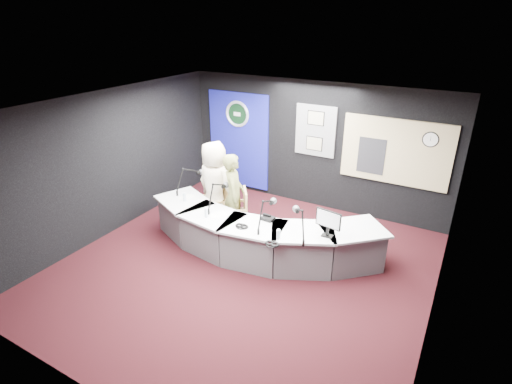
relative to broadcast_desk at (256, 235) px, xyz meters
The scene contains 33 objects.
ground 0.67m from the broadcast_desk, 84.81° to the right, with size 6.00×6.00×0.00m, color black.
ceiling 2.49m from the broadcast_desk, 84.81° to the right, with size 6.00×6.00×0.02m, color silver.
wall_back 2.66m from the broadcast_desk, 88.83° to the left, with size 6.00×0.02×2.80m, color black.
wall_front 3.70m from the broadcast_desk, 89.19° to the right, with size 6.00×0.02×2.80m, color black.
wall_left 3.17m from the broadcast_desk, 169.44° to the right, with size 0.02×6.00×2.80m, color black.
wall_right 3.26m from the broadcast_desk, 10.22° to the right, with size 0.02×6.00×2.80m, color black.
broadcast_desk is the anchor object (origin of this frame).
backdrop_panel 3.17m from the broadcast_desk, 127.40° to the left, with size 1.60×0.05×2.30m, color navy.
agency_seal 3.38m from the broadcast_desk, 127.86° to the left, with size 0.63×0.63×0.07m, color silver.
seal_center 3.38m from the broadcast_desk, 127.80° to the left, with size 0.48×0.48×0.01m, color black.
pinboard 2.79m from the broadcast_desk, 87.63° to the left, with size 0.90×0.04×1.10m, color slate.
framed_photo_upper 2.91m from the broadcast_desk, 87.60° to the left, with size 0.34×0.02×0.27m, color gray.
framed_photo_lower 2.63m from the broadcast_desk, 87.60° to the left, with size 0.34×0.02×0.27m, color gray.
booth_window_frame 3.24m from the broadcast_desk, 53.36° to the left, with size 2.12×0.06×1.32m, color tan.
booth_glow 3.23m from the broadcast_desk, 53.24° to the left, with size 2.00×0.02×1.20m, color #D8B588.
equipment_rack 2.93m from the broadcast_desk, 60.54° to the left, with size 0.55×0.02×0.75m, color black.
wall_clock 3.71m from the broadcast_desk, 44.88° to the left, with size 0.28×0.28×0.01m, color white.
armchair_left 1.34m from the broadcast_desk, 157.84° to the left, with size 0.48×0.48×0.86m, color tan, non-canonical shape.
armchair_right 0.80m from the broadcast_desk, 152.22° to the left, with size 0.51×0.51×0.91m, color tan, non-canonical shape.
draped_jacket 1.58m from the broadcast_desk, 152.37° to the left, with size 0.50×0.10×0.70m, color #686258.
person_man 1.44m from the broadcast_desk, 157.84° to the left, with size 0.89×0.58×1.82m, color beige.
person_woman 0.93m from the broadcast_desk, 152.22° to the left, with size 0.62×0.41×1.69m, color olive.
computer_monitor 1.51m from the broadcast_desk, ahead, with size 0.42×0.02×0.28m, color black.
desk_phone 0.46m from the broadcast_desk, ahead, with size 0.22×0.17×0.05m, color black.
headphones_near 1.05m from the broadcast_desk, 46.22° to the right, with size 0.23×0.23×0.04m, color black.
headphones_far 0.60m from the broadcast_desk, 94.12° to the right, with size 0.22×0.22×0.04m, color black.
paper_stack 1.64m from the broadcast_desk, behind, with size 0.21×0.29×0.00m, color white.
notepad 0.79m from the broadcast_desk, 157.16° to the right, with size 0.21×0.30×0.00m, color white.
boom_mic_a 1.87m from the broadcast_desk, 169.84° to the left, with size 0.31×0.71×0.60m, color black, non-canonical shape.
boom_mic_b 1.05m from the broadcast_desk, behind, with size 0.16×0.74×0.60m, color black, non-canonical shape.
boom_mic_c 0.78m from the broadcast_desk, 35.73° to the right, with size 0.16×0.74×0.60m, color black, non-canonical shape.
boom_mic_d 1.18m from the broadcast_desk, 15.00° to the right, with size 0.48×0.62×0.60m, color black, non-canonical shape.
water_bottles 0.70m from the broadcast_desk, 143.99° to the right, with size 2.27×0.45×0.18m, color silver, non-canonical shape.
Camera 1 is at (3.03, -4.95, 4.06)m, focal length 28.00 mm.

